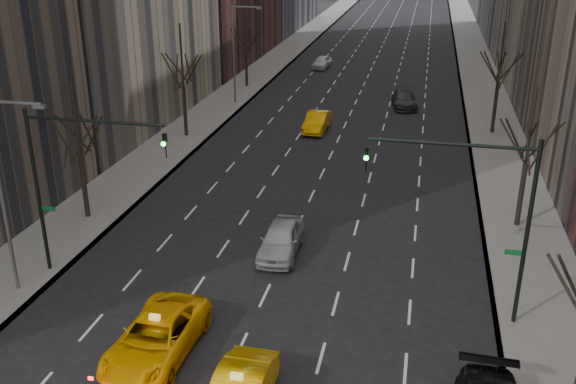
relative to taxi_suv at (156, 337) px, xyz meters
The scene contains 16 objects.
sidewalk_left 63.84m from the taxi_suv, 98.31° to the left, with size 4.50×320.00×0.15m, color slate.
sidewalk_right 64.99m from the taxi_suv, 76.40° to the left, with size 4.50×320.00×0.15m, color slate.
tree_lw_b 14.61m from the taxi_suv, 128.80° to the left, with size 3.36×3.50×7.82m.
tree_lw_c 28.79m from the taxi_suv, 108.29° to the left, with size 3.36×3.50×8.74m.
tree_lw_d 46.13m from the taxi_suv, 101.24° to the left, with size 3.36×3.50×7.36m.
tree_rw_b 21.54m from the taxi_suv, 45.26° to the left, with size 3.36×3.50×7.82m.
tree_rw_c 36.55m from the taxi_suv, 65.63° to the left, with size 3.36×3.50×8.74m.
traffic_mast_left 9.24m from the taxi_suv, 139.70° to the left, with size 6.69×0.39×8.00m.
traffic_mast_right 13.99m from the taxi_suv, 23.04° to the left, with size 6.69×0.39×8.00m.
streetlight_near 9.70m from the taxi_suv, 157.97° to the left, with size 2.83×0.22×9.00m.
streetlight_far 39.25m from the taxi_suv, 101.57° to the left, with size 2.83×0.22×9.00m.
taxi_suv is the anchor object (origin of this frame).
silver_sedan_ahead 9.74m from the taxi_suv, 73.06° to the left, with size 1.89×4.71×1.60m, color #A1A3A9.
far_taxi 30.99m from the taxi_suv, 88.22° to the left, with size 1.63×4.66×1.54m, color #FFAD05.
far_suv_grey 40.99m from the taxi_suv, 79.27° to the left, with size 2.11×5.18×1.50m, color #2F2E33.
far_car_white 56.44m from the taxi_suv, 92.87° to the left, with size 1.70×4.22×1.44m, color silver.
Camera 1 is at (6.34, -12.39, 15.45)m, focal length 40.00 mm.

